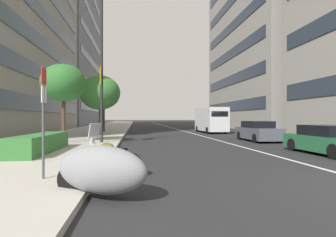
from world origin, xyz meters
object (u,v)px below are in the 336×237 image
motorcycle_under_tarp (111,158)px  street_tree_far_plaza (64,83)px  car_mid_block_traffic (328,140)px  delivery_van_ahead (211,119)px  street_tree_mid_sidewalk (100,93)px  street_tree_by_lamp_post (104,95)px  car_approaching_light (258,132)px  parking_sign_by_curb (43,108)px  motorcycle_nearest_camera (100,170)px  street_lamp_with_banners (107,53)px

motorcycle_under_tarp → street_tree_far_plaza: 9.86m
car_mid_block_traffic → delivery_van_ahead: size_ratio=0.67×
street_tree_far_plaza → street_tree_mid_sidewalk: street_tree_mid_sidewalk is taller
street_tree_by_lamp_post → street_tree_far_plaza: bearing=176.3°
car_mid_block_traffic → car_approaching_light: car_approaching_light is taller
delivery_van_ahead → car_approaching_light: bearing=-179.4°
car_mid_block_traffic → parking_sign_by_curb: 11.72m
motorcycle_under_tarp → car_approaching_light: motorcycle_under_tarp is taller
car_mid_block_traffic → car_approaching_light: bearing=-0.8°
motorcycle_under_tarp → motorcycle_nearest_camera: bearing=127.6°
motorcycle_nearest_camera → street_lamp_with_banners: 12.19m
motorcycle_under_tarp → street_tree_mid_sidewalk: bearing=-44.3°
street_lamp_with_banners → delivery_van_ahead: bearing=-40.0°
delivery_van_ahead → street_tree_by_lamp_post: street_tree_by_lamp_post is taller
parking_sign_by_curb → street_tree_mid_sidewalk: 17.48m
motorcycle_nearest_camera → street_tree_by_lamp_post: 24.61m
street_tree_far_plaza → street_tree_mid_sidewalk: 7.68m
street_tree_by_lamp_post → motorcycle_under_tarp: bearing=-172.8°
parking_sign_by_curb → street_tree_far_plaza: 10.14m
motorcycle_nearest_camera → street_tree_far_plaza: bearing=-41.9°
motorcycle_under_tarp → street_tree_mid_sidewalk: street_tree_mid_sidewalk is taller
motorcycle_nearest_camera → street_tree_mid_sidewalk: (18.67, 2.46, 3.32)m
motorcycle_under_tarp → delivery_van_ahead: bearing=-76.7°
motorcycle_nearest_camera → street_tree_far_plaza: street_tree_far_plaza is taller
car_mid_block_traffic → street_lamp_with_banners: (5.61, 10.43, 4.99)m
car_approaching_light → street_tree_mid_sidewalk: bearing=63.1°
motorcycle_nearest_camera → car_mid_block_traffic: size_ratio=0.53×
motorcycle_nearest_camera → street_lamp_with_banners: street_lamp_with_banners is taller
delivery_van_ahead → parking_sign_by_curb: (-21.78, 10.59, 0.41)m
car_mid_block_traffic → street_tree_by_lamp_post: 22.61m
street_tree_far_plaza → street_tree_by_lamp_post: 13.15m
car_mid_block_traffic → street_tree_mid_sidewalk: (13.22, 11.83, 3.28)m
car_mid_block_traffic → street_tree_far_plaza: (5.63, 12.98, 3.12)m
parking_sign_by_curb → street_tree_far_plaza: size_ratio=0.58×
car_approaching_light → street_lamp_with_banners: (-1.29, 10.44, 4.95)m
car_approaching_light → motorcycle_nearest_camera: bearing=144.0°
car_mid_block_traffic → delivery_van_ahead: (17.67, 0.31, 0.84)m
street_lamp_with_banners → car_mid_block_traffic: bearing=-118.3°
motorcycle_nearest_camera → delivery_van_ahead: delivery_van_ahead is taller
car_approaching_light → delivery_van_ahead: bearing=2.9°
street_lamp_with_banners → street_tree_mid_sidewalk: street_lamp_with_banners is taller
car_mid_block_traffic → street_tree_mid_sidewalk: 18.04m
motorcycle_nearest_camera → car_mid_block_traffic: car_mid_block_traffic is taller
street_tree_far_plaza → car_mid_block_traffic: bearing=-113.5°
motorcycle_nearest_camera → street_tree_mid_sidewalk: bearing=-52.4°
street_lamp_with_banners → street_tree_by_lamp_post: 13.33m
parking_sign_by_curb → street_lamp_with_banners: bearing=-2.8°
car_approaching_light → street_tree_mid_sidewalk: size_ratio=0.80×
street_tree_far_plaza → street_tree_mid_sidewalk: bearing=-8.6°
motorcycle_nearest_camera → street_tree_by_lamp_post: street_tree_by_lamp_post is taller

